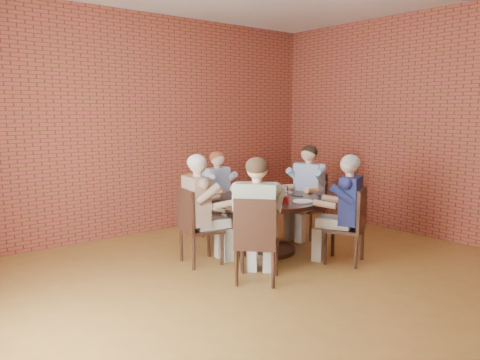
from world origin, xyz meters
TOP-DOWN VIEW (x-y plane):
  - floor at (0.00, 0.00)m, footprint 7.00×7.00m
  - wall_back at (0.00, 3.50)m, footprint 7.00×0.00m
  - wall_right at (3.25, 0.00)m, footprint 0.00×7.00m
  - dining_table at (0.80, 1.47)m, footprint 1.53×1.53m
  - chair_a at (1.88, 1.71)m, footprint 0.54×0.54m
  - diner_a at (1.79, 1.69)m, footprint 0.80×0.70m
  - chair_b at (0.72, 2.57)m, footprint 0.44×0.44m
  - diner_b at (0.73, 2.48)m, footprint 0.56×0.67m
  - chair_c at (-0.27, 1.64)m, footprint 0.52×0.52m
  - diner_c at (-0.18, 1.63)m, footprint 0.76×0.66m
  - chair_d at (-0.11, 0.65)m, footprint 0.65×0.65m
  - diner_d at (-0.04, 0.71)m, footprint 0.91×0.90m
  - chair_e at (1.30, 0.44)m, footprint 0.60×0.60m
  - diner_e at (1.26, 0.53)m, footprint 0.79×0.85m
  - plate_a at (1.26, 1.65)m, footprint 0.26×0.26m
  - plate_b at (0.72, 1.89)m, footprint 0.26×0.26m
  - plate_c at (0.33, 1.47)m, footprint 0.26×0.26m
  - plate_d at (0.96, 0.97)m, footprint 0.26×0.26m
  - glass_a at (1.09, 1.42)m, footprint 0.07×0.07m
  - glass_b at (0.97, 1.65)m, footprint 0.07×0.07m
  - glass_c at (0.66, 1.84)m, footprint 0.07×0.07m
  - glass_d at (0.68, 1.58)m, footprint 0.07×0.07m
  - glass_e at (0.62, 1.37)m, footprint 0.07×0.07m
  - glass_f at (0.69, 1.01)m, footprint 0.07×0.07m
  - smartphone at (1.22, 1.32)m, footprint 0.08×0.15m

SIDE VIEW (x-z plane):
  - floor at x=0.00m, z-range 0.00..0.00m
  - chair_b at x=0.72m, z-range 0.04..0.97m
  - chair_e at x=1.30m, z-range 0.04..1.00m
  - chair_c at x=-0.27m, z-range 0.04..1.00m
  - chair_a at x=1.88m, z-range 0.04..1.01m
  - chair_d at x=-0.11m, z-range 0.04..1.01m
  - dining_table at x=0.80m, z-range 0.15..0.90m
  - diner_b at x=0.73m, z-range 0.00..1.31m
  - diner_e at x=1.26m, z-range 0.00..1.37m
  - diner_c at x=-0.18m, z-range 0.00..1.38m
  - diner_a at x=1.79m, z-range 0.00..1.39m
  - diner_d at x=-0.04m, z-range 0.00..1.41m
  - smartphone at x=1.22m, z-range 0.75..0.76m
  - plate_a at x=1.26m, z-range 0.75..0.76m
  - plate_b at x=0.72m, z-range 0.75..0.76m
  - plate_c at x=0.33m, z-range 0.75..0.76m
  - plate_d at x=0.96m, z-range 0.75..0.76m
  - glass_a at x=1.09m, z-range 0.75..0.89m
  - glass_b at x=0.97m, z-range 0.75..0.89m
  - glass_c at x=0.66m, z-range 0.75..0.89m
  - glass_d at x=0.68m, z-range 0.75..0.89m
  - glass_e at x=0.62m, z-range 0.75..0.89m
  - glass_f at x=0.69m, z-range 0.75..0.89m
  - wall_back at x=0.00m, z-range -1.80..5.20m
  - wall_right at x=3.25m, z-range -1.80..5.20m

